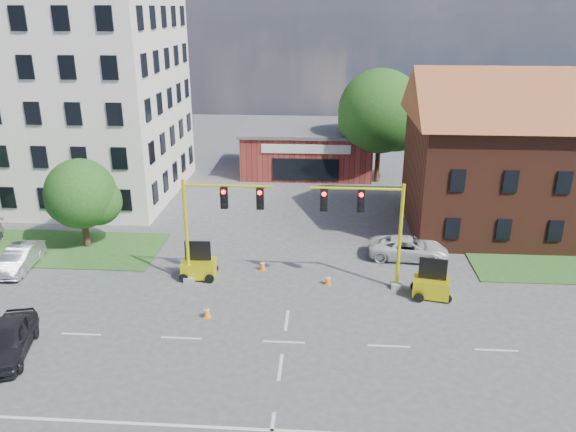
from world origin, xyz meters
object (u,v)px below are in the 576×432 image
object	(u,v)px
signal_mast_east	(371,223)
trailer_east	(431,285)
sedan_dark	(8,340)
pickup_white	(408,248)
signal_mast_west	(214,219)
trailer_west	(199,267)

from	to	relation	value
signal_mast_east	trailer_east	distance (m)	4.79
trailer_east	sedan_dark	xyz separation A→B (m)	(-20.29, -6.99, 0.12)
signal_mast_east	trailer_east	size ratio (longest dim) A/B	2.82
pickup_white	sedan_dark	size ratio (longest dim) A/B	1.06
signal_mast_east	pickup_white	xyz separation A→B (m)	(2.83, 4.13, -3.22)
trailer_east	pickup_white	world-z (taller)	trailer_east
signal_mast_west	trailer_east	world-z (taller)	signal_mast_west
pickup_white	trailer_east	bearing A→B (deg)	-168.01
pickup_white	sedan_dark	bearing A→B (deg)	126.80
trailer_west	signal_mast_west	bearing A→B (deg)	-26.73
signal_mast_east	sedan_dark	size ratio (longest dim) A/B	1.31
trailer_east	sedan_dark	size ratio (longest dim) A/B	0.47
signal_mast_west	sedan_dark	xyz separation A→B (m)	(-8.17, -7.93, -3.11)
signal_mast_east	sedan_dark	distance (m)	18.91
sedan_dark	pickup_white	bearing A→B (deg)	17.81
sedan_dark	signal_mast_west	bearing A→B (deg)	30.49
trailer_west	sedan_dark	size ratio (longest dim) A/B	0.47
signal_mast_east	trailer_east	xyz separation A→B (m)	(3.42, -0.94, -3.23)
trailer_west	sedan_dark	world-z (taller)	trailer_west
signal_mast_east	trailer_west	size ratio (longest dim) A/B	2.79
signal_mast_west	trailer_east	bearing A→B (deg)	-4.41
signal_mast_west	signal_mast_east	bearing A→B (deg)	0.00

